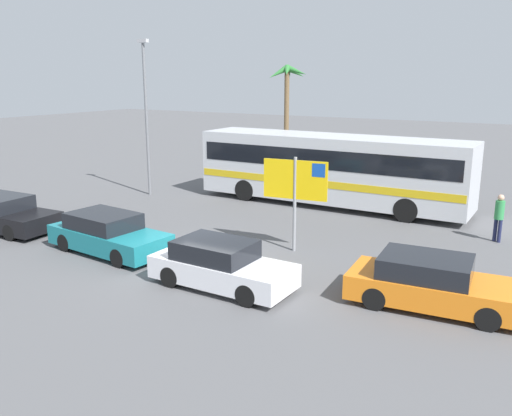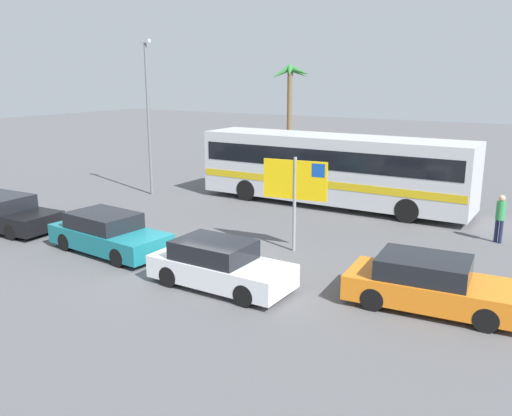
{
  "view_description": "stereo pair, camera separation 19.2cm",
  "coord_description": "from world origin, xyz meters",
  "px_view_note": "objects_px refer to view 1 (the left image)",
  "views": [
    {
      "loc": [
        9.94,
        -12.8,
        5.77
      ],
      "look_at": [
        0.64,
        2.81,
        1.3
      ],
      "focal_mm": 37.75,
      "sensor_mm": 36.0,
      "label": 1
    },
    {
      "loc": [
        10.11,
        -12.7,
        5.77
      ],
      "look_at": [
        0.64,
        2.81,
        1.3
      ],
      "focal_mm": 37.75,
      "sensor_mm": 36.0,
      "label": 2
    }
  ],
  "objects_px": {
    "car_orange": "(432,283)",
    "car_teal": "(108,234)",
    "car_white": "(221,265)",
    "pedestrian_near_sign": "(499,214)",
    "car_black": "(2,214)",
    "ferry_sign": "(296,184)",
    "bus_front_coach": "(331,167)"
  },
  "relations": [
    {
      "from": "car_orange",
      "to": "bus_front_coach",
      "type": "bearing_deg",
      "value": 121.51
    },
    {
      "from": "car_teal",
      "to": "ferry_sign",
      "type": "bearing_deg",
      "value": 37.02
    },
    {
      "from": "bus_front_coach",
      "to": "car_teal",
      "type": "distance_m",
      "value": 10.84
    },
    {
      "from": "car_orange",
      "to": "car_white",
      "type": "relative_size",
      "value": 1.08
    },
    {
      "from": "ferry_sign",
      "to": "car_black",
      "type": "bearing_deg",
      "value": -170.25
    },
    {
      "from": "car_orange",
      "to": "car_teal",
      "type": "xyz_separation_m",
      "value": [
        -10.37,
        -1.04,
        -0.0
      ]
    },
    {
      "from": "bus_front_coach",
      "to": "car_white",
      "type": "height_order",
      "value": "bus_front_coach"
    },
    {
      "from": "car_black",
      "to": "pedestrian_near_sign",
      "type": "distance_m",
      "value": 18.46
    },
    {
      "from": "car_orange",
      "to": "car_black",
      "type": "relative_size",
      "value": 0.95
    },
    {
      "from": "car_white",
      "to": "pedestrian_near_sign",
      "type": "bearing_deg",
      "value": 55.33
    },
    {
      "from": "pedestrian_near_sign",
      "to": "ferry_sign",
      "type": "bearing_deg",
      "value": -21.57
    },
    {
      "from": "car_orange",
      "to": "pedestrian_near_sign",
      "type": "distance_m",
      "value": 6.96
    },
    {
      "from": "ferry_sign",
      "to": "car_teal",
      "type": "distance_m",
      "value": 6.51
    },
    {
      "from": "ferry_sign",
      "to": "car_white",
      "type": "height_order",
      "value": "ferry_sign"
    },
    {
      "from": "car_teal",
      "to": "car_white",
      "type": "bearing_deg",
      "value": -1.95
    },
    {
      "from": "bus_front_coach",
      "to": "ferry_sign",
      "type": "distance_m",
      "value": 7.01
    },
    {
      "from": "bus_front_coach",
      "to": "pedestrian_near_sign",
      "type": "relative_size",
      "value": 7.16
    },
    {
      "from": "car_black",
      "to": "car_teal",
      "type": "bearing_deg",
      "value": -1.29
    },
    {
      "from": "bus_front_coach",
      "to": "car_teal",
      "type": "xyz_separation_m",
      "value": [
        -3.68,
        -10.13,
        -1.15
      ]
    },
    {
      "from": "ferry_sign",
      "to": "car_white",
      "type": "xyz_separation_m",
      "value": [
        -0.36,
        -3.94,
        -1.69
      ]
    },
    {
      "from": "pedestrian_near_sign",
      "to": "car_white",
      "type": "bearing_deg",
      "value": -5.83
    },
    {
      "from": "ferry_sign",
      "to": "car_orange",
      "type": "distance_m",
      "value": 5.79
    },
    {
      "from": "car_black",
      "to": "car_orange",
      "type": "bearing_deg",
      "value": 1.66
    },
    {
      "from": "car_orange",
      "to": "car_teal",
      "type": "bearing_deg",
      "value": -179.09
    },
    {
      "from": "bus_front_coach",
      "to": "car_black",
      "type": "distance_m",
      "value": 13.83
    },
    {
      "from": "car_teal",
      "to": "car_black",
      "type": "distance_m",
      "value": 5.54
    },
    {
      "from": "pedestrian_near_sign",
      "to": "car_teal",
      "type": "bearing_deg",
      "value": -24.71
    },
    {
      "from": "car_black",
      "to": "pedestrian_near_sign",
      "type": "relative_size",
      "value": 2.71
    },
    {
      "from": "ferry_sign",
      "to": "pedestrian_near_sign",
      "type": "distance_m",
      "value": 7.47
    },
    {
      "from": "car_orange",
      "to": "car_white",
      "type": "xyz_separation_m",
      "value": [
        -5.39,
        -1.65,
        -0.0
      ]
    },
    {
      "from": "car_black",
      "to": "pedestrian_near_sign",
      "type": "bearing_deg",
      "value": 23.43
    },
    {
      "from": "car_orange",
      "to": "car_teal",
      "type": "distance_m",
      "value": 10.42
    }
  ]
}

